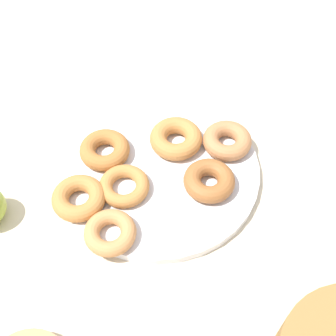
{
  "coord_description": "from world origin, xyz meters",
  "views": [
    {
      "loc": [
        0.24,
        0.39,
        0.63
      ],
      "look_at": [
        0.0,
        0.03,
        0.05
      ],
      "focal_mm": 48.8,
      "sensor_mm": 36.0,
      "label": 1
    }
  ],
  "objects_px": {
    "donut_1": "(209,181)",
    "donut_plate": "(158,170)",
    "donut_3": "(105,150)",
    "donut_6": "(124,186)",
    "donut_0": "(227,141)",
    "donut_5": "(79,198)",
    "donut_2": "(110,233)",
    "donut_4": "(176,138)"
  },
  "relations": [
    {
      "from": "donut_plate",
      "to": "donut_2",
      "type": "height_order",
      "value": "donut_2"
    },
    {
      "from": "donut_1",
      "to": "donut_plate",
      "type": "bearing_deg",
      "value": -58.88
    },
    {
      "from": "donut_2",
      "to": "donut_3",
      "type": "height_order",
      "value": "donut_3"
    },
    {
      "from": "donut_3",
      "to": "donut_4",
      "type": "bearing_deg",
      "value": 157.51
    },
    {
      "from": "donut_3",
      "to": "donut_4",
      "type": "xyz_separation_m",
      "value": [
        -0.11,
        0.05,
        0.0
      ]
    },
    {
      "from": "donut_1",
      "to": "donut_5",
      "type": "bearing_deg",
      "value": -24.91
    },
    {
      "from": "donut_plate",
      "to": "donut_4",
      "type": "height_order",
      "value": "donut_4"
    },
    {
      "from": "donut_plate",
      "to": "donut_6",
      "type": "distance_m",
      "value": 0.07
    },
    {
      "from": "donut_2",
      "to": "donut_4",
      "type": "height_order",
      "value": "donut_4"
    },
    {
      "from": "donut_0",
      "to": "donut_4",
      "type": "xyz_separation_m",
      "value": [
        0.07,
        -0.05,
        0.0
      ]
    },
    {
      "from": "donut_plate",
      "to": "donut_5",
      "type": "bearing_deg",
      "value": -3.83
    },
    {
      "from": "donut_plate",
      "to": "donut_1",
      "type": "xyz_separation_m",
      "value": [
        -0.05,
        0.08,
        0.02
      ]
    },
    {
      "from": "donut_2",
      "to": "donut_5",
      "type": "height_order",
      "value": "donut_5"
    },
    {
      "from": "donut_0",
      "to": "donut_2",
      "type": "bearing_deg",
      "value": 9.52
    },
    {
      "from": "donut_1",
      "to": "donut_6",
      "type": "bearing_deg",
      "value": -30.55
    },
    {
      "from": "donut_0",
      "to": "donut_3",
      "type": "distance_m",
      "value": 0.21
    },
    {
      "from": "donut_0",
      "to": "donut_4",
      "type": "bearing_deg",
      "value": -36.57
    },
    {
      "from": "donut_plate",
      "to": "donut_5",
      "type": "xyz_separation_m",
      "value": [
        0.14,
        -0.01,
        0.02
      ]
    },
    {
      "from": "donut_3",
      "to": "donut_5",
      "type": "xyz_separation_m",
      "value": [
        0.08,
        0.06,
        -0.0
      ]
    },
    {
      "from": "donut_plate",
      "to": "donut_4",
      "type": "xyz_separation_m",
      "value": [
        -0.05,
        -0.02,
        0.02
      ]
    },
    {
      "from": "donut_2",
      "to": "donut_6",
      "type": "relative_size",
      "value": 0.97
    },
    {
      "from": "donut_1",
      "to": "donut_5",
      "type": "relative_size",
      "value": 0.98
    },
    {
      "from": "donut_3",
      "to": "donut_6",
      "type": "bearing_deg",
      "value": 83.21
    },
    {
      "from": "donut_5",
      "to": "donut_6",
      "type": "distance_m",
      "value": 0.07
    },
    {
      "from": "donut_5",
      "to": "donut_6",
      "type": "xyz_separation_m",
      "value": [
        -0.07,
        0.02,
        -0.0
      ]
    },
    {
      "from": "donut_plate",
      "to": "donut_6",
      "type": "xyz_separation_m",
      "value": [
        0.07,
        0.01,
        0.02
      ]
    },
    {
      "from": "donut_0",
      "to": "donut_5",
      "type": "relative_size",
      "value": 0.99
    },
    {
      "from": "donut_plate",
      "to": "donut_1",
      "type": "relative_size",
      "value": 4.08
    },
    {
      "from": "donut_1",
      "to": "donut_3",
      "type": "relative_size",
      "value": 0.98
    },
    {
      "from": "donut_plate",
      "to": "donut_5",
      "type": "relative_size",
      "value": 4.01
    },
    {
      "from": "donut_plate",
      "to": "donut_1",
      "type": "height_order",
      "value": "donut_1"
    },
    {
      "from": "donut_3",
      "to": "donut_6",
      "type": "height_order",
      "value": "donut_3"
    },
    {
      "from": "donut_4",
      "to": "donut_5",
      "type": "bearing_deg",
      "value": 4.46
    },
    {
      "from": "donut_3",
      "to": "donut_0",
      "type": "bearing_deg",
      "value": 151.65
    },
    {
      "from": "donut_0",
      "to": "donut_6",
      "type": "relative_size",
      "value": 1.03
    },
    {
      "from": "donut_1",
      "to": "donut_6",
      "type": "distance_m",
      "value": 0.14
    },
    {
      "from": "donut_4",
      "to": "donut_0",
      "type": "bearing_deg",
      "value": 143.43
    },
    {
      "from": "donut_3",
      "to": "donut_5",
      "type": "bearing_deg",
      "value": 37.55
    },
    {
      "from": "donut_plate",
      "to": "donut_2",
      "type": "xyz_separation_m",
      "value": [
        0.13,
        0.07,
        0.02
      ]
    },
    {
      "from": "donut_plate",
      "to": "donut_4",
      "type": "relative_size",
      "value": 3.76
    },
    {
      "from": "donut_1",
      "to": "donut_4",
      "type": "distance_m",
      "value": 0.1
    },
    {
      "from": "donut_0",
      "to": "donut_1",
      "type": "height_order",
      "value": "same"
    }
  ]
}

